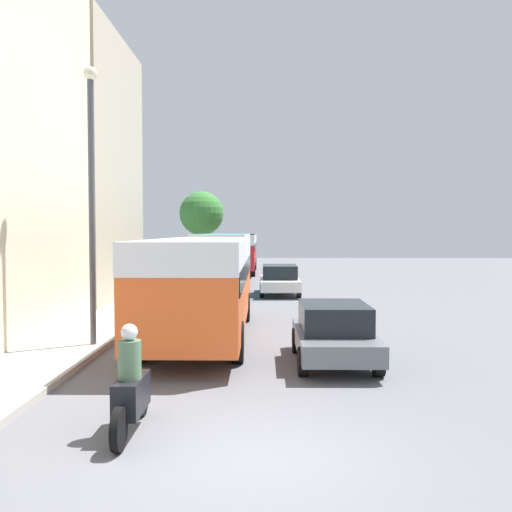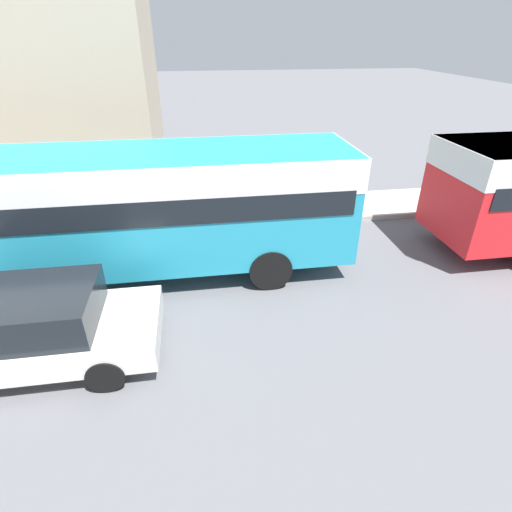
{
  "view_description": "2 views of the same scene",
  "coord_description": "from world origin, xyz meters",
  "px_view_note": "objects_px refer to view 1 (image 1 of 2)",
  "views": [
    {
      "loc": [
        0.17,
        -7.81,
        3.15
      ],
      "look_at": [
        -0.19,
        21.27,
        1.9
      ],
      "focal_mm": 40.0,
      "sensor_mm": 36.0,
      "label": 1
    },
    {
      "loc": [
        7.0,
        23.69,
        5.3
      ],
      "look_at": [
        -0.53,
        24.84,
        0.99
      ],
      "focal_mm": 28.0,
      "sensor_mm": 36.0,
      "label": 2
    }
  ],
  "objects_px": {
    "bus_third_in_line": "(239,248)",
    "car_crossing": "(334,332)",
    "pedestrian_near_curb": "(185,260)",
    "bus_lead": "(203,273)",
    "car_far_curb": "(280,279)",
    "motorcycle_behind_lead": "(131,390)",
    "bus_following": "(224,254)"
  },
  "relations": [
    {
      "from": "pedestrian_near_curb",
      "to": "bus_following",
      "type": "bearing_deg",
      "value": -73.44
    },
    {
      "from": "bus_third_in_line",
      "to": "car_crossing",
      "type": "xyz_separation_m",
      "value": [
        3.51,
        -29.81,
        -1.17
      ]
    },
    {
      "from": "car_crossing",
      "to": "car_far_curb",
      "type": "xyz_separation_m",
      "value": [
        -0.86,
        14.83,
        0.02
      ]
    },
    {
      "from": "bus_lead",
      "to": "motorcycle_behind_lead",
      "type": "xyz_separation_m",
      "value": [
        -0.28,
        -7.96,
        -1.23
      ]
    },
    {
      "from": "bus_third_in_line",
      "to": "car_far_curb",
      "type": "xyz_separation_m",
      "value": [
        2.65,
        -14.97,
        -1.14
      ]
    },
    {
      "from": "bus_lead",
      "to": "bus_third_in_line",
      "type": "distance_m",
      "value": 26.6
    },
    {
      "from": "bus_following",
      "to": "motorcycle_behind_lead",
      "type": "bearing_deg",
      "value": -90.09
    },
    {
      "from": "motorcycle_behind_lead",
      "to": "car_crossing",
      "type": "bearing_deg",
      "value": 51.72
    },
    {
      "from": "bus_lead",
      "to": "car_far_curb",
      "type": "relative_size",
      "value": 2.28
    },
    {
      "from": "bus_lead",
      "to": "motorcycle_behind_lead",
      "type": "relative_size",
      "value": 4.6
    },
    {
      "from": "car_crossing",
      "to": "bus_lead",
      "type": "bearing_deg",
      "value": 137.3
    },
    {
      "from": "bus_lead",
      "to": "car_far_curb",
      "type": "distance_m",
      "value": 11.97
    },
    {
      "from": "bus_lead",
      "to": "car_crossing",
      "type": "height_order",
      "value": "bus_lead"
    },
    {
      "from": "motorcycle_behind_lead",
      "to": "pedestrian_near_curb",
      "type": "bearing_deg",
      "value": 96.34
    },
    {
      "from": "bus_following",
      "to": "pedestrian_near_curb",
      "type": "height_order",
      "value": "bus_following"
    },
    {
      "from": "car_far_curb",
      "to": "car_crossing",
      "type": "bearing_deg",
      "value": -86.67
    },
    {
      "from": "bus_lead",
      "to": "bus_following",
      "type": "relative_size",
      "value": 0.96
    },
    {
      "from": "car_far_curb",
      "to": "pedestrian_near_curb",
      "type": "height_order",
      "value": "pedestrian_near_curb"
    },
    {
      "from": "bus_lead",
      "to": "motorcycle_behind_lead",
      "type": "height_order",
      "value": "bus_lead"
    },
    {
      "from": "bus_following",
      "to": "motorcycle_behind_lead",
      "type": "xyz_separation_m",
      "value": [
        -0.03,
        -20.95,
        -1.28
      ]
    },
    {
      "from": "motorcycle_behind_lead",
      "to": "car_far_curb",
      "type": "xyz_separation_m",
      "value": [
        2.89,
        19.59,
        0.09
      ]
    },
    {
      "from": "bus_lead",
      "to": "bus_third_in_line",
      "type": "height_order",
      "value": "bus_lead"
    },
    {
      "from": "motorcycle_behind_lead",
      "to": "bus_third_in_line",
      "type": "bearing_deg",
      "value": 89.6
    },
    {
      "from": "car_crossing",
      "to": "car_far_curb",
      "type": "height_order",
      "value": "car_far_curb"
    },
    {
      "from": "bus_third_in_line",
      "to": "car_crossing",
      "type": "relative_size",
      "value": 2.88
    },
    {
      "from": "bus_lead",
      "to": "bus_third_in_line",
      "type": "xyz_separation_m",
      "value": [
        -0.04,
        26.6,
        -0.0
      ]
    },
    {
      "from": "car_crossing",
      "to": "car_far_curb",
      "type": "relative_size",
      "value": 0.87
    },
    {
      "from": "bus_third_in_line",
      "to": "car_far_curb",
      "type": "relative_size",
      "value": 2.5
    },
    {
      "from": "bus_lead",
      "to": "pedestrian_near_curb",
      "type": "height_order",
      "value": "bus_lead"
    },
    {
      "from": "bus_following",
      "to": "bus_third_in_line",
      "type": "xyz_separation_m",
      "value": [
        0.21,
        13.62,
        -0.05
      ]
    },
    {
      "from": "car_crossing",
      "to": "pedestrian_near_curb",
      "type": "xyz_separation_m",
      "value": [
        -7.49,
        28.87,
        0.31
      ]
    },
    {
      "from": "bus_third_in_line",
      "to": "car_crossing",
      "type": "distance_m",
      "value": 30.04
    }
  ]
}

